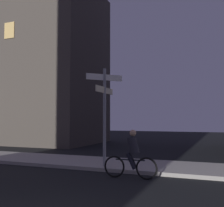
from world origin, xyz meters
TOP-DOWN VIEW (x-y plane):
  - sidewalk_kerb at (0.00, 7.35)m, footprint 40.00×2.76m
  - signpost at (-1.02, 6.39)m, footprint 1.10×1.66m
  - cyclist at (0.42, 5.29)m, footprint 1.82×0.34m
  - building_left_block at (-12.71, 15.54)m, footprint 13.74×7.23m

SIDE VIEW (x-z plane):
  - sidewalk_kerb at x=0.00m, z-range 0.00..0.14m
  - cyclist at x=0.42m, z-range -0.06..1.55m
  - signpost at x=-1.02m, z-range 0.52..4.35m
  - building_left_block at x=-12.71m, z-range 0.00..12.78m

